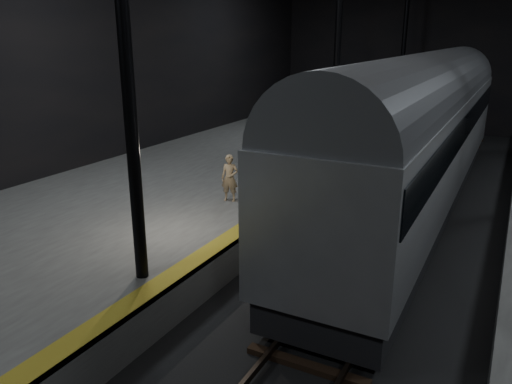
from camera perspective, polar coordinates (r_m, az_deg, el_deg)
The scene contains 6 objects.
ground at distance 13.11m, azimuth 12.53°, elevation -9.72°, with size 44.00×44.00×0.00m, color black.
platform_left at distance 16.28m, azimuth -13.62°, elevation -2.41°, with size 9.00×43.80×1.00m, color #494947.
tactile_strip at distance 13.78m, azimuth -0.29°, elevation -3.32°, with size 0.50×43.80×0.01m, color #826117.
track at distance 13.08m, azimuth 12.55°, elevation -9.46°, with size 2.40×43.00×0.24m.
train at distance 17.69m, azimuth 18.37°, elevation 6.95°, with size 2.95×19.68×5.26m.
woman at distance 15.28m, azimuth -3.02°, elevation 1.61°, with size 0.53×0.35×1.45m, color #A08662.
Camera 1 is at (2.83, -11.36, 5.91)m, focal length 35.00 mm.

